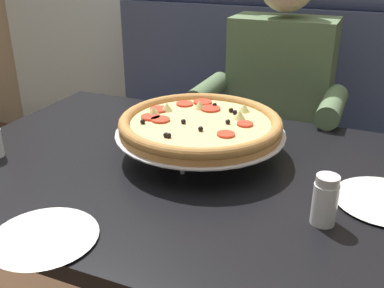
{
  "coord_description": "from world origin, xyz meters",
  "views": [
    {
      "loc": [
        0.43,
        -0.98,
        1.27
      ],
      "look_at": [
        -0.01,
        0.06,
        0.76
      ],
      "focal_mm": 41.71,
      "sensor_mm": 36.0,
      "label": 1
    }
  ],
  "objects_px": {
    "booth_bench": "(266,146)",
    "patio_chair": "(152,48)",
    "shaker_pepper_flakes": "(325,203)",
    "diner_main": "(273,103)",
    "dining_table": "(188,193)",
    "pizza": "(200,125)",
    "plate_near_right": "(44,235)"
  },
  "relations": [
    {
      "from": "booth_bench",
      "to": "shaker_pepper_flakes",
      "type": "bearing_deg",
      "value": -70.69
    },
    {
      "from": "booth_bench",
      "to": "shaker_pepper_flakes",
      "type": "height_order",
      "value": "booth_bench"
    },
    {
      "from": "diner_main",
      "to": "pizza",
      "type": "height_order",
      "value": "diner_main"
    },
    {
      "from": "plate_near_right",
      "to": "shaker_pepper_flakes",
      "type": "bearing_deg",
      "value": 28.85
    },
    {
      "from": "booth_bench",
      "to": "dining_table",
      "type": "relative_size",
      "value": 1.27
    },
    {
      "from": "diner_main",
      "to": "plate_near_right",
      "type": "xyz_separation_m",
      "value": [
        -0.22,
        -1.07,
        0.02
      ]
    },
    {
      "from": "booth_bench",
      "to": "plate_near_right",
      "type": "height_order",
      "value": "booth_bench"
    },
    {
      "from": "pizza",
      "to": "plate_near_right",
      "type": "relative_size",
      "value": 2.14
    },
    {
      "from": "booth_bench",
      "to": "shaker_pepper_flakes",
      "type": "xyz_separation_m",
      "value": [
        0.37,
        -1.06,
        0.37
      ]
    },
    {
      "from": "diner_main",
      "to": "booth_bench",
      "type": "bearing_deg",
      "value": 105.57
    },
    {
      "from": "dining_table",
      "to": "patio_chair",
      "type": "relative_size",
      "value": 1.59
    },
    {
      "from": "booth_bench",
      "to": "diner_main",
      "type": "relative_size",
      "value": 1.36
    },
    {
      "from": "dining_table",
      "to": "diner_main",
      "type": "bearing_deg",
      "value": 83.64
    },
    {
      "from": "pizza",
      "to": "shaker_pepper_flakes",
      "type": "relative_size",
      "value": 4.19
    },
    {
      "from": "dining_table",
      "to": "patio_chair",
      "type": "xyz_separation_m",
      "value": [
        -1.26,
        2.18,
        -0.12
      ]
    },
    {
      "from": "plate_near_right",
      "to": "dining_table",
      "type": "bearing_deg",
      "value": 70.97
    },
    {
      "from": "diner_main",
      "to": "plate_near_right",
      "type": "relative_size",
      "value": 5.76
    },
    {
      "from": "shaker_pepper_flakes",
      "to": "plate_near_right",
      "type": "relative_size",
      "value": 0.51
    },
    {
      "from": "dining_table",
      "to": "shaker_pepper_flakes",
      "type": "bearing_deg",
      "value": -18.85
    },
    {
      "from": "pizza",
      "to": "shaker_pepper_flakes",
      "type": "bearing_deg",
      "value": -30.01
    },
    {
      "from": "diner_main",
      "to": "pizza",
      "type": "bearing_deg",
      "value": -97.44
    },
    {
      "from": "booth_bench",
      "to": "patio_chair",
      "type": "height_order",
      "value": "booth_bench"
    },
    {
      "from": "booth_bench",
      "to": "dining_table",
      "type": "distance_m",
      "value": 0.96
    },
    {
      "from": "patio_chair",
      "to": "diner_main",
      "type": "bearing_deg",
      "value": -48.6
    },
    {
      "from": "booth_bench",
      "to": "patio_chair",
      "type": "distance_m",
      "value": 1.78
    },
    {
      "from": "dining_table",
      "to": "shaker_pepper_flakes",
      "type": "xyz_separation_m",
      "value": [
        0.37,
        -0.13,
        0.13
      ]
    },
    {
      "from": "plate_near_right",
      "to": "pizza",
      "type": "bearing_deg",
      "value": 74.29
    },
    {
      "from": "shaker_pepper_flakes",
      "to": "patio_chair",
      "type": "bearing_deg",
      "value": 125.29
    },
    {
      "from": "booth_bench",
      "to": "pizza",
      "type": "bearing_deg",
      "value": -90.08
    },
    {
      "from": "booth_bench",
      "to": "patio_chair",
      "type": "relative_size",
      "value": 2.01
    },
    {
      "from": "diner_main",
      "to": "plate_near_right",
      "type": "height_order",
      "value": "diner_main"
    },
    {
      "from": "diner_main",
      "to": "patio_chair",
      "type": "relative_size",
      "value": 1.48
    }
  ]
}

